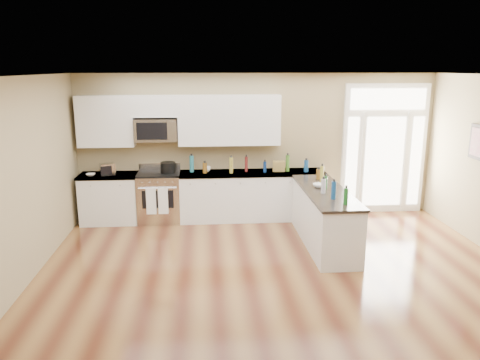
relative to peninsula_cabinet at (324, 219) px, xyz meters
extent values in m
plane|color=#4F2616|center=(-0.93, -2.24, -0.43)|extent=(8.00, 8.00, 0.00)
plane|color=#988760|center=(-0.93, 1.76, 0.97)|extent=(7.00, 0.00, 7.00)
plane|color=white|center=(-0.93, -2.24, 2.37)|extent=(8.00, 8.00, 0.00)
cube|color=silver|center=(-3.80, 1.45, 0.02)|extent=(1.06, 0.62, 0.90)
cube|color=black|center=(-3.80, 1.45, -0.38)|extent=(1.02, 0.52, 0.10)
cube|color=black|center=(-3.80, 1.45, 0.49)|extent=(1.10, 0.66, 0.04)
cube|color=silver|center=(-1.08, 1.45, 0.02)|extent=(2.81, 0.62, 0.90)
cube|color=black|center=(-1.08, 1.45, -0.38)|extent=(2.77, 0.52, 0.10)
cube|color=black|center=(-1.08, 1.45, 0.49)|extent=(2.85, 0.66, 0.04)
cube|color=silver|center=(0.00, 0.00, 0.02)|extent=(0.65, 2.28, 0.90)
cube|color=black|center=(0.00, 0.00, -0.38)|extent=(0.61, 2.18, 0.10)
cube|color=black|center=(0.00, 0.00, 0.49)|extent=(0.69, 2.32, 0.04)
cube|color=silver|center=(-3.81, 1.59, 1.49)|extent=(1.04, 0.33, 0.95)
cube|color=silver|center=(-1.50, 1.59, 1.49)|extent=(1.94, 0.33, 0.95)
cube|color=silver|center=(-2.88, 1.59, 1.77)|extent=(0.82, 0.33, 0.40)
cube|color=silver|center=(-2.88, 1.56, 1.33)|extent=(0.78, 0.40, 0.42)
cube|color=black|center=(-2.94, 1.35, 1.33)|extent=(0.56, 0.01, 0.32)
cube|color=white|center=(1.62, 1.72, 0.87)|extent=(1.70, 0.08, 2.60)
cube|color=white|center=(1.62, 1.67, 0.62)|extent=(0.78, 0.02, 1.80)
cube|color=white|center=(0.96, 1.67, 0.62)|extent=(0.22, 0.02, 1.80)
cube|color=white|center=(2.28, 1.67, 0.62)|extent=(0.22, 0.02, 1.80)
cube|color=white|center=(1.62, 1.67, 1.87)|extent=(1.50, 0.02, 0.40)
cube|color=black|center=(2.54, -0.04, 1.27)|extent=(0.04, 0.58, 0.58)
cube|color=#9E3F62|center=(2.52, -0.04, 1.27)|extent=(0.01, 0.46, 0.46)
cube|color=silver|center=(-2.86, 1.45, 0.03)|extent=(0.80, 0.66, 0.92)
cube|color=black|center=(-2.86, 1.45, 0.50)|extent=(0.80, 0.60, 0.03)
cube|color=silver|center=(-2.86, 1.75, 0.58)|extent=(0.80, 0.04, 0.14)
cube|color=black|center=(-2.86, 1.12, 0.09)|extent=(0.58, 0.01, 0.34)
cylinder|color=silver|center=(-2.86, 1.09, 0.31)|extent=(0.70, 0.02, 0.02)
cube|color=white|center=(-2.98, 1.08, 0.07)|extent=(0.18, 0.02, 0.50)
cube|color=white|center=(-2.76, 1.08, 0.07)|extent=(0.18, 0.02, 0.50)
cylinder|color=black|center=(-2.67, 1.46, 0.62)|extent=(0.34, 0.34, 0.22)
cube|color=silver|center=(-3.79, 1.39, 0.62)|extent=(0.32, 0.29, 0.22)
cube|color=olive|center=(-0.54, 1.49, 0.60)|extent=(0.25, 0.20, 0.19)
imported|color=white|center=(-4.09, 1.35, 0.53)|extent=(0.17, 0.17, 0.04)
imported|color=white|center=(-0.07, 0.18, 0.54)|extent=(0.24, 0.24, 0.06)
imported|color=white|center=(-1.93, 1.55, 0.56)|extent=(0.14, 0.14, 0.10)
cylinder|color=#19591E|center=(0.03, 0.11, 0.61)|extent=(0.06, 0.06, 0.21)
cylinder|color=navy|center=(-0.02, -0.54, 0.64)|extent=(0.07, 0.07, 0.28)
cylinder|color=brown|center=(-1.98, 1.41, 0.60)|extent=(0.09, 0.09, 0.20)
cylinder|color=olive|center=(0.05, 0.46, 0.66)|extent=(0.07, 0.07, 0.31)
cylinder|color=#26727F|center=(-2.23, 1.53, 0.66)|extent=(0.08, 0.08, 0.32)
cylinder|color=#591919|center=(-1.18, 1.49, 0.65)|extent=(0.06, 0.06, 0.29)
cylinder|color=#B2B2B7|center=(-0.09, -0.19, 0.62)|extent=(0.08, 0.08, 0.23)
cylinder|color=navy|center=(-0.83, 1.40, 0.61)|extent=(0.06, 0.06, 0.21)
cylinder|color=#3F7226|center=(-0.38, 1.46, 0.66)|extent=(0.07, 0.07, 0.31)
cylinder|color=#19591E|center=(0.08, -0.84, 0.63)|extent=(0.07, 0.07, 0.25)
cylinder|color=navy|center=(-0.03, 1.38, 0.62)|extent=(0.09, 0.09, 0.23)
cylinder|color=brown|center=(0.06, 0.76, 0.60)|extent=(0.08, 0.08, 0.18)
cylinder|color=olive|center=(-1.48, 1.37, 0.66)|extent=(0.07, 0.07, 0.30)
camera|label=1|loc=(-1.98, -7.31, 2.48)|focal=35.00mm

